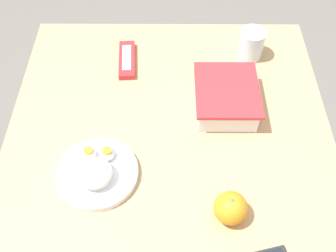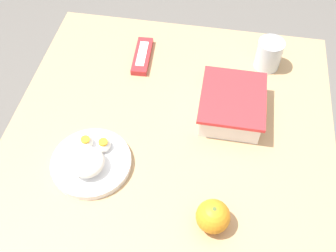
# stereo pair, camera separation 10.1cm
# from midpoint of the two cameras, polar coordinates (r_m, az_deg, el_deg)

# --- Properties ---
(ground_plane) EXTENTS (10.00, 10.00, 0.00)m
(ground_plane) POSITION_cam_midpoint_polar(r_m,az_deg,el_deg) (1.71, 1.69, -17.53)
(ground_plane) COLOR #66605B
(table) EXTENTS (0.96, 0.86, 0.77)m
(table) POSITION_cam_midpoint_polar(r_m,az_deg,el_deg) (1.09, 2.54, -5.30)
(table) COLOR tan
(table) RESTS_ON ground_plane
(food_container) EXTENTS (0.20, 0.17, 0.07)m
(food_container) POSITION_cam_midpoint_polar(r_m,az_deg,el_deg) (1.07, 11.90, 2.69)
(food_container) COLOR white
(food_container) RESTS_ON table
(orange_fruit) EXTENTS (0.08, 0.08, 0.08)m
(orange_fruit) POSITION_cam_midpoint_polar(r_m,az_deg,el_deg) (0.89, 9.89, -13.05)
(orange_fruit) COLOR orange
(orange_fruit) RESTS_ON table
(rice_plate) EXTENTS (0.20, 0.20, 0.07)m
(rice_plate) POSITION_cam_midpoint_polar(r_m,az_deg,el_deg) (0.97, -8.31, -5.30)
(rice_plate) COLOR white
(rice_plate) RESTS_ON table
(candy_bar) EXTENTS (0.16, 0.06, 0.02)m
(candy_bar) POSITION_cam_midpoint_polar(r_m,az_deg,el_deg) (1.22, -1.35, 10.00)
(candy_bar) COLOR #B7282D
(candy_bar) RESTS_ON table
(drinking_glass) EXTENTS (0.08, 0.08, 0.09)m
(drinking_glass) POSITION_cam_midpoint_polar(r_m,az_deg,el_deg) (1.22, 16.79, 9.79)
(drinking_glass) COLOR silver
(drinking_glass) RESTS_ON table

